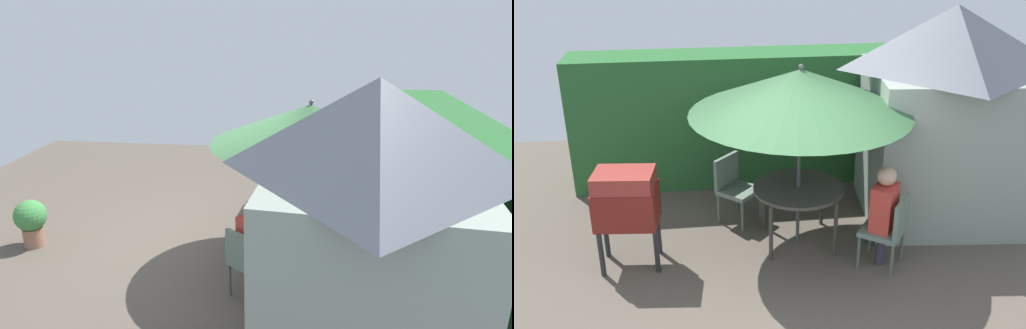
% 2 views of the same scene
% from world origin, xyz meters
% --- Properties ---
extents(ground_plane, '(11.00, 11.00, 0.00)m').
position_xyz_m(ground_plane, '(0.00, 0.00, 0.00)').
color(ground_plane, brown).
extents(hedge_backdrop, '(5.58, 0.80, 1.98)m').
position_xyz_m(hedge_backdrop, '(0.00, 3.50, 0.99)').
color(hedge_backdrop, '#28602D').
rests_on(hedge_backdrop, ground).
extents(garden_shed, '(2.23, 2.07, 2.83)m').
position_xyz_m(garden_shed, '(2.24, 2.00, 1.45)').
color(garden_shed, gray).
rests_on(garden_shed, ground).
extents(patio_table, '(1.11, 1.11, 0.76)m').
position_xyz_m(patio_table, '(0.23, 1.48, 0.70)').
color(patio_table, '#47423D').
rests_on(patio_table, ground).
extents(patio_umbrella, '(2.60, 2.60, 2.29)m').
position_xyz_m(patio_umbrella, '(0.23, 1.48, 1.97)').
color(patio_umbrella, '#4C4C51').
rests_on(patio_umbrella, ground).
extents(bbq_grill, '(0.75, 0.57, 1.20)m').
position_xyz_m(bbq_grill, '(-1.80, 1.22, 0.85)').
color(bbq_grill, maroon).
rests_on(bbq_grill, ground).
extents(chair_near_shed, '(0.65, 0.65, 0.90)m').
position_xyz_m(chair_near_shed, '(1.18, 0.79, 0.52)').
color(chair_near_shed, slate).
rests_on(chair_near_shed, ground).
extents(chair_far_side, '(0.65, 0.65, 0.90)m').
position_xyz_m(chair_far_side, '(-0.52, 2.15, 0.52)').
color(chair_far_side, slate).
rests_on(chair_far_side, ground).
extents(person_in_red, '(0.39, 0.42, 1.26)m').
position_xyz_m(person_in_red, '(1.11, 0.84, 0.78)').
color(person_in_red, '#CC3D33').
rests_on(person_in_red, ground).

